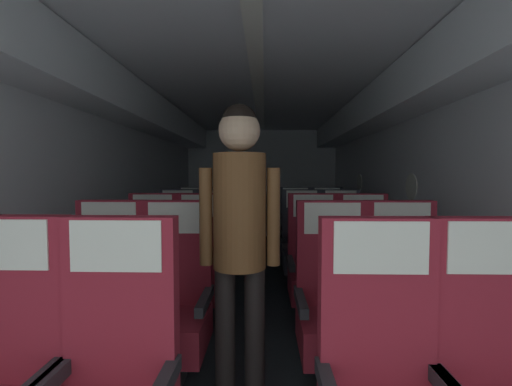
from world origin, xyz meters
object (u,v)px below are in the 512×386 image
at_px(seat_c_right_window, 314,267).
at_px(seat_d_right_window, 302,247).
at_px(seat_b_right_aisle, 406,306).
at_px(seat_c_left_window, 150,267).
at_px(seat_d_left_window, 176,246).
at_px(seat_d_left_aisle, 214,246).
at_px(seat_b_right_window, 334,307).
at_px(seat_e_right_aisle, 328,234).
at_px(seat_e_left_aisle, 225,233).
at_px(seat_b_left_aisle, 173,305).
at_px(seat_e_right_window, 296,234).
at_px(seat_b_left_window, 104,304).
at_px(seat_d_right_aisle, 342,247).
at_px(seat_c_right_aisle, 365,268).
at_px(seat_e_left_window, 192,233).
at_px(flight_attendant, 240,223).
at_px(seat_c_left_aisle, 200,267).

relative_size(seat_c_right_window, seat_d_right_window, 1.00).
distance_m(seat_b_right_aisle, seat_c_left_window, 2.09).
relative_size(seat_d_left_window, seat_d_right_window, 1.00).
relative_size(seat_d_left_window, seat_d_left_aisle, 1.00).
height_order(seat_b_right_window, seat_e_right_aisle, same).
distance_m(seat_e_left_aisle, seat_e_right_aisle, 1.45).
relative_size(seat_b_right_aisle, seat_c_left_window, 1.00).
xyz_separation_m(seat_b_left_aisle, seat_e_right_window, (1.00, 2.72, 0.00)).
relative_size(seat_b_left_aisle, seat_d_left_window, 1.00).
distance_m(seat_b_left_window, seat_b_left_aisle, 0.44).
bearing_deg(seat_b_left_aisle, seat_d_right_aisle, 51.48).
height_order(seat_c_right_window, seat_e_right_aisle, same).
relative_size(seat_c_right_aisle, seat_d_left_window, 1.00).
height_order(seat_c_left_window, seat_e_left_window, same).
bearing_deg(seat_e_left_aisle, seat_d_right_aisle, -31.88).
xyz_separation_m(seat_b_left_aisle, seat_d_left_aisle, (-0.01, 1.82, 0.00)).
xyz_separation_m(seat_c_left_window, flight_attendant, (0.89, -1.19, 0.56)).
relative_size(seat_d_left_aisle, seat_e_right_window, 1.00).
relative_size(seat_b_right_window, seat_e_left_aisle, 1.00).
relative_size(seat_b_left_aisle, seat_d_left_aisle, 1.00).
bearing_deg(flight_attendant, seat_e_right_window, 97.46).
height_order(seat_d_right_aisle, seat_e_right_window, same).
xyz_separation_m(seat_e_right_window, flight_attendant, (-0.56, -3.00, 0.56)).
xyz_separation_m(seat_b_left_window, seat_d_right_aisle, (1.89, 1.81, 0.00)).
bearing_deg(seat_b_right_aisle, seat_b_left_window, -179.62).
relative_size(seat_b_right_window, seat_c_right_aisle, 1.00).
distance_m(seat_b_left_window, flight_attendant, 1.08).
relative_size(seat_c_left_aisle, seat_c_right_aisle, 1.00).
distance_m(seat_b_right_window, seat_d_left_aisle, 2.08).
height_order(seat_c_right_aisle, seat_e_left_window, same).
height_order(seat_b_left_window, flight_attendant, flight_attendant).
bearing_deg(seat_e_right_window, seat_d_right_aisle, -63.56).
relative_size(seat_b_right_aisle, seat_e_right_aisle, 1.00).
distance_m(seat_d_right_window, flight_attendant, 2.25).
xyz_separation_m(seat_d_right_aisle, seat_e_left_window, (-1.90, 0.89, 0.00)).
bearing_deg(seat_b_left_aisle, seat_e_left_aisle, 89.86).
bearing_deg(seat_c_right_aisle, seat_b_right_aisle, -90.12).
bearing_deg(seat_b_left_window, seat_d_right_aisle, 43.78).
relative_size(seat_d_right_window, seat_e_right_aisle, 1.00).
bearing_deg(seat_d_left_aisle, seat_c_right_window, -41.13).
bearing_deg(seat_c_left_window, seat_e_left_window, 90.02).
bearing_deg(seat_d_right_window, seat_e_right_aisle, 63.23).
relative_size(seat_b_right_window, seat_d_right_window, 1.00).
height_order(seat_c_right_aisle, seat_d_left_aisle, same).
bearing_deg(seat_e_left_window, seat_d_right_aisle, -25.25).
relative_size(seat_b_left_window, seat_d_left_aisle, 1.00).
distance_m(seat_e_left_window, seat_e_right_window, 1.45).
bearing_deg(seat_c_left_aisle, seat_d_left_window, 115.76).
bearing_deg(seat_e_left_aisle, seat_d_left_window, -117.20).
xyz_separation_m(seat_c_left_window, seat_d_left_aisle, (0.44, 0.91, 0.00)).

